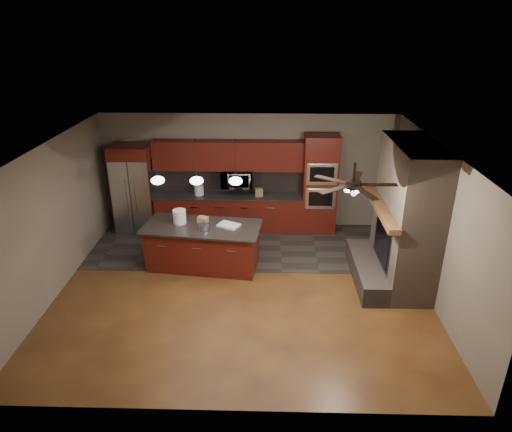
{
  "coord_description": "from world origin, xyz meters",
  "views": [
    {
      "loc": [
        0.47,
        -7.54,
        4.86
      ],
      "look_at": [
        0.24,
        0.6,
        1.28
      ],
      "focal_mm": 32.0,
      "sensor_mm": 36.0,
      "label": 1
    }
  ],
  "objects_px": {
    "refrigerator": "(134,189)",
    "paint_tray": "(229,225)",
    "counter_box": "(259,192)",
    "microwave": "(237,179)",
    "white_bucket": "(179,217)",
    "paint_can": "(204,227)",
    "oven_tower": "(320,185)",
    "cardboard_box": "(203,220)",
    "kitchen_island": "(203,246)",
    "counter_bucket": "(199,190)"
  },
  "relations": [
    {
      "from": "refrigerator",
      "to": "paint_tray",
      "type": "xyz_separation_m",
      "value": [
        2.4,
        -1.74,
        -0.13
      ]
    },
    {
      "from": "kitchen_island",
      "to": "cardboard_box",
      "type": "xyz_separation_m",
      "value": [
        -0.0,
        0.17,
        0.52
      ]
    },
    {
      "from": "refrigerator",
      "to": "cardboard_box",
      "type": "bearing_deg",
      "value": -40.39
    },
    {
      "from": "kitchen_island",
      "to": "counter_box",
      "type": "height_order",
      "value": "counter_box"
    },
    {
      "from": "paint_can",
      "to": "counter_bucket",
      "type": "bearing_deg",
      "value": 100.88
    },
    {
      "from": "white_bucket",
      "to": "counter_bucket",
      "type": "xyz_separation_m",
      "value": [
        0.16,
        1.69,
        -0.04
      ]
    },
    {
      "from": "counter_box",
      "to": "counter_bucket",
      "type": "bearing_deg",
      "value": 166.55
    },
    {
      "from": "white_bucket",
      "to": "counter_box",
      "type": "xyz_separation_m",
      "value": [
        1.6,
        1.64,
        -0.07
      ]
    },
    {
      "from": "oven_tower",
      "to": "counter_box",
      "type": "bearing_deg",
      "value": -178.31
    },
    {
      "from": "counter_box",
      "to": "paint_can",
      "type": "bearing_deg",
      "value": -129.91
    },
    {
      "from": "refrigerator",
      "to": "paint_tray",
      "type": "bearing_deg",
      "value": -35.87
    },
    {
      "from": "paint_can",
      "to": "counter_bucket",
      "type": "distance_m",
      "value": 2.04
    },
    {
      "from": "kitchen_island",
      "to": "cardboard_box",
      "type": "height_order",
      "value": "cardboard_box"
    },
    {
      "from": "counter_bucket",
      "to": "counter_box",
      "type": "relative_size",
      "value": 1.3
    },
    {
      "from": "oven_tower",
      "to": "paint_tray",
      "type": "distance_m",
      "value": 2.73
    },
    {
      "from": "white_bucket",
      "to": "counter_bucket",
      "type": "bearing_deg",
      "value": 84.59
    },
    {
      "from": "paint_can",
      "to": "counter_bucket",
      "type": "xyz_separation_m",
      "value": [
        -0.39,
        2.0,
        0.05
      ]
    },
    {
      "from": "paint_tray",
      "to": "counter_box",
      "type": "height_order",
      "value": "counter_box"
    },
    {
      "from": "paint_can",
      "to": "counter_box",
      "type": "height_order",
      "value": "counter_box"
    },
    {
      "from": "refrigerator",
      "to": "white_bucket",
      "type": "relative_size",
      "value": 7.37
    },
    {
      "from": "oven_tower",
      "to": "paint_tray",
      "type": "bearing_deg",
      "value": -138.16
    },
    {
      "from": "paint_tray",
      "to": "paint_can",
      "type": "bearing_deg",
      "value": -131.42
    },
    {
      "from": "paint_can",
      "to": "counter_box",
      "type": "distance_m",
      "value": 2.22
    },
    {
      "from": "white_bucket",
      "to": "paint_tray",
      "type": "distance_m",
      "value": 1.04
    },
    {
      "from": "kitchen_island",
      "to": "counter_bucket",
      "type": "xyz_separation_m",
      "value": [
        -0.32,
        1.83,
        0.56
      ]
    },
    {
      "from": "kitchen_island",
      "to": "cardboard_box",
      "type": "relative_size",
      "value": 12.25
    },
    {
      "from": "kitchen_island",
      "to": "counter_bucket",
      "type": "height_order",
      "value": "counter_bucket"
    },
    {
      "from": "refrigerator",
      "to": "paint_tray",
      "type": "relative_size",
      "value": 5.06
    },
    {
      "from": "refrigerator",
      "to": "counter_box",
      "type": "distance_m",
      "value": 2.98
    },
    {
      "from": "cardboard_box",
      "to": "refrigerator",
      "type": "bearing_deg",
      "value": 161.48
    },
    {
      "from": "paint_can",
      "to": "white_bucket",
      "type": "bearing_deg",
      "value": 149.72
    },
    {
      "from": "cardboard_box",
      "to": "kitchen_island",
      "type": "bearing_deg",
      "value": -67.4
    },
    {
      "from": "kitchen_island",
      "to": "counter_bucket",
      "type": "relative_size",
      "value": 9.73
    },
    {
      "from": "counter_bucket",
      "to": "oven_tower",
      "type": "bearing_deg",
      "value": -0.15
    },
    {
      "from": "counter_box",
      "to": "microwave",
      "type": "bearing_deg",
      "value": 157.84
    },
    {
      "from": "oven_tower",
      "to": "kitchen_island",
      "type": "height_order",
      "value": "oven_tower"
    },
    {
      "from": "counter_box",
      "to": "oven_tower",
      "type": "bearing_deg",
      "value": -9.78
    },
    {
      "from": "counter_box",
      "to": "white_bucket",
      "type": "bearing_deg",
      "value": -145.89
    },
    {
      "from": "oven_tower",
      "to": "refrigerator",
      "type": "bearing_deg",
      "value": -179.05
    },
    {
      "from": "white_bucket",
      "to": "counter_box",
      "type": "height_order",
      "value": "white_bucket"
    },
    {
      "from": "microwave",
      "to": "cardboard_box",
      "type": "distance_m",
      "value": 1.84
    },
    {
      "from": "microwave",
      "to": "white_bucket",
      "type": "bearing_deg",
      "value": -121.73
    },
    {
      "from": "white_bucket",
      "to": "paint_tray",
      "type": "xyz_separation_m",
      "value": [
        1.03,
        -0.13,
        -0.12
      ]
    },
    {
      "from": "microwave",
      "to": "kitchen_island",
      "type": "distance_m",
      "value": 2.14
    },
    {
      "from": "kitchen_island",
      "to": "paint_can",
      "type": "height_order",
      "value": "paint_can"
    },
    {
      "from": "counter_bucket",
      "to": "kitchen_island",
      "type": "bearing_deg",
      "value": -80.11
    },
    {
      "from": "kitchen_island",
      "to": "paint_can",
      "type": "xyz_separation_m",
      "value": [
        0.07,
        -0.18,
        0.52
      ]
    },
    {
      "from": "paint_tray",
      "to": "counter_bucket",
      "type": "distance_m",
      "value": 2.02
    },
    {
      "from": "oven_tower",
      "to": "microwave",
      "type": "bearing_deg",
      "value": 178.34
    },
    {
      "from": "oven_tower",
      "to": "counter_bucket",
      "type": "distance_m",
      "value": 2.89
    }
  ]
}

